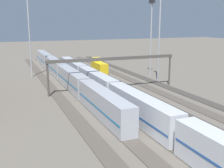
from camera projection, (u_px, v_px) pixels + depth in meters
The scene contains 15 objects.
ground_plane at pixel (111, 88), 75.79m from camera, with size 400.00×400.00×0.00m, color #60594F.
track_bed_0 at pixel (159, 84), 81.27m from camera, with size 140.00×2.80×0.12m, color #3D3833.
track_bed_1 at pixel (144, 85), 79.44m from camera, with size 140.00×2.80×0.12m, color #4C443D.
track_bed_2 at pixel (128, 87), 77.61m from camera, with size 140.00×2.80×0.12m, color #3D3833.
track_bed_3 at pixel (111, 88), 75.78m from camera, with size 140.00×2.80×0.12m, color #4C443D.
track_bed_4 at pixel (94, 90), 73.95m from camera, with size 140.00×2.80×0.12m, color #4C443D.
track_bed_5 at pixel (75, 92), 72.12m from camera, with size 140.00×2.80×0.12m, color #4C443D.
track_bed_6 at pixel (56, 93), 70.29m from camera, with size 140.00×2.80×0.12m, color #4C443D.
train_on_track_4 at pixel (114, 93), 60.40m from camera, with size 95.60×3.06×5.00m.
train_on_track_5 at pixel (62, 72), 85.26m from camera, with size 95.60×3.06×5.00m.
train_on_track_2 at pixel (99, 67), 98.72m from camera, with size 10.00×3.00×5.00m.
light_mast_0 at pixel (151, 27), 90.27m from camera, with size 2.80×0.70×24.66m.
light_mast_1 at pixel (28, 20), 87.79m from camera, with size 2.80×0.70×29.07m.
light_mast_2 at pixel (160, 23), 81.87m from camera, with size 2.80×0.70×27.06m.
signal_gantry at pixel (114, 61), 72.28m from camera, with size 0.70×35.00×8.80m.
Camera 1 is at (-68.43, 27.38, 17.73)m, focal length 44.79 mm.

